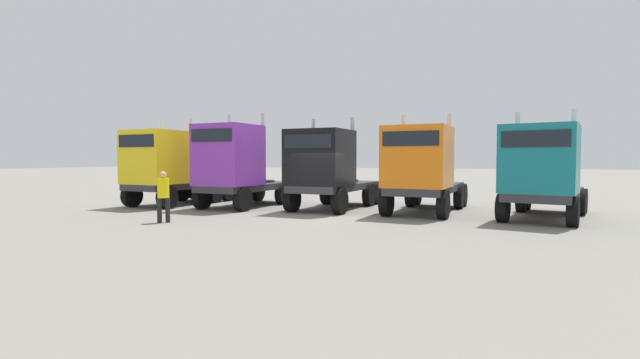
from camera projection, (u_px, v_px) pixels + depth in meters
ground at (316, 217)px, 17.93m from camera, size 200.00×200.00×0.00m
semi_truck_yellow at (165, 167)px, 22.12m from camera, size 3.23×5.96×4.19m
semi_truck_purple at (236, 165)px, 21.15m from camera, size 3.20×6.02×4.39m
semi_truck_black at (327, 169)px, 20.17m from camera, size 3.19×6.31×4.09m
semi_truck_orange at (422, 168)px, 18.79m from camera, size 3.24×6.61×4.14m
semi_truck_teal at (542, 172)px, 16.73m from camera, size 3.95×6.52×4.05m
visitor_in_hivis at (163, 193)px, 16.29m from camera, size 0.56×0.56×1.82m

